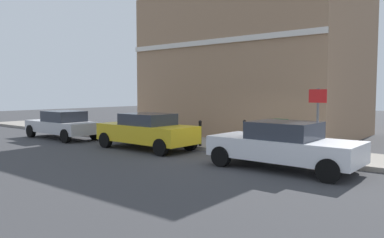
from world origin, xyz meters
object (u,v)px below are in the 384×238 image
object	(u,v)px
car_yellow	(147,131)
street_sign	(318,112)
bollard_far_kerb	(200,132)
car_white	(284,145)
utility_cabinet	(279,135)
car_silver	(62,124)
bollard_near_cabinet	(244,132)

from	to	relation	value
car_yellow	street_sign	world-z (taller)	street_sign
bollard_far_kerb	street_sign	world-z (taller)	street_sign
car_white	utility_cabinet	world-z (taller)	car_white
car_white	car_silver	world-z (taller)	car_white
utility_cabinet	bollard_near_cabinet	world-z (taller)	utility_cabinet
utility_cabinet	bollard_far_kerb	xyz separation A→B (m)	(-1.24, 2.87, 0.02)
car_yellow	bollard_far_kerb	distance (m)	2.18
street_sign	bollard_far_kerb	bearing A→B (deg)	92.41
car_white	utility_cabinet	xyz separation A→B (m)	(2.73, 1.45, -0.06)
utility_cabinet	bollard_near_cabinet	bearing A→B (deg)	86.41
car_white	car_yellow	bearing A→B (deg)	-1.03
car_white	bollard_near_cabinet	xyz separation A→B (m)	(2.83, 3.05, -0.03)
car_white	utility_cabinet	distance (m)	3.10
car_yellow	street_sign	size ratio (longest dim) A/B	1.90
street_sign	bollard_near_cabinet	bearing A→B (deg)	71.68
bollard_far_kerb	bollard_near_cabinet	bearing A→B (deg)	-43.58
car_silver	bollard_near_cabinet	xyz separation A→B (m)	(2.84, -8.81, -0.01)
car_yellow	utility_cabinet	distance (m)	5.27
bollard_near_cabinet	bollard_far_kerb	xyz separation A→B (m)	(-1.34, 1.27, 0.00)
utility_cabinet	bollard_near_cabinet	size ratio (longest dim) A/B	1.11
car_white	street_sign	size ratio (longest dim) A/B	1.95
car_silver	bollard_far_kerb	bearing A→B (deg)	-167.04
car_silver	bollard_far_kerb	xyz separation A→B (m)	(1.50, -7.54, -0.01)
car_yellow	car_silver	bearing A→B (deg)	2.97
car_yellow	car_silver	distance (m)	5.79
car_white	bollard_far_kerb	distance (m)	4.57
bollard_far_kerb	car_white	bearing A→B (deg)	-109.09
car_white	utility_cabinet	bearing A→B (deg)	-61.12
bollard_near_cabinet	bollard_far_kerb	distance (m)	1.85
bollard_near_cabinet	car_yellow	bearing A→B (deg)	131.05
car_yellow	street_sign	distance (m)	6.70
car_white	bollard_far_kerb	xyz separation A→B (m)	(1.50, 4.32, -0.03)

